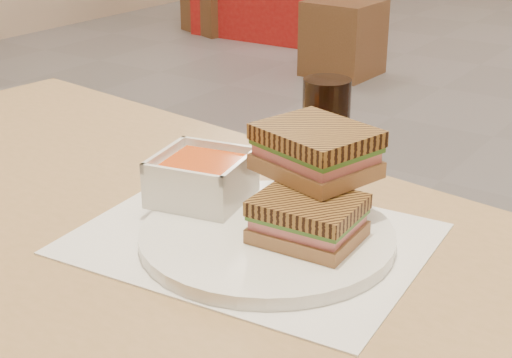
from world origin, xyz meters
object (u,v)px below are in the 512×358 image
Objects in this scene: plate at (267,237)px; panini_lower at (308,219)px; main_table at (111,305)px; bg_chair_0r at (343,38)px; soup_bowl at (202,180)px; cola_glass at (326,129)px.

plate is 0.06m from panini_lower.
plate is at bearing 19.25° from main_table.
panini_lower is 0.27× the size of bg_chair_0r.
soup_bowl is 0.93× the size of cola_glass.
soup_bowl is at bearing 166.59° from plate.
bg_chair_0r is at bearing 116.88° from plate.
plate is at bearing -169.90° from panini_lower.
soup_bowl reaches higher than plate.
soup_bowl reaches higher than panini_lower.
cola_glass is (0.07, 0.18, 0.03)m from soup_bowl.
plate reaches higher than bg_chair_0r.
main_table is 3.60m from bg_chair_0r.
plate is 2.27× the size of soup_bowl.
main_table is 0.20m from soup_bowl.
soup_bowl is (-0.11, 0.03, 0.03)m from plate.
soup_bowl is 0.16m from panini_lower.
panini_lower is 3.66m from bg_chair_0r.
main_table is at bearing -117.30° from cola_glass.
soup_bowl is 1.10× the size of panini_lower.
soup_bowl is at bearing 50.54° from main_table.
bg_chair_0r is at bearing 117.77° from cola_glass.
main_table reaches higher than bg_chair_0r.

